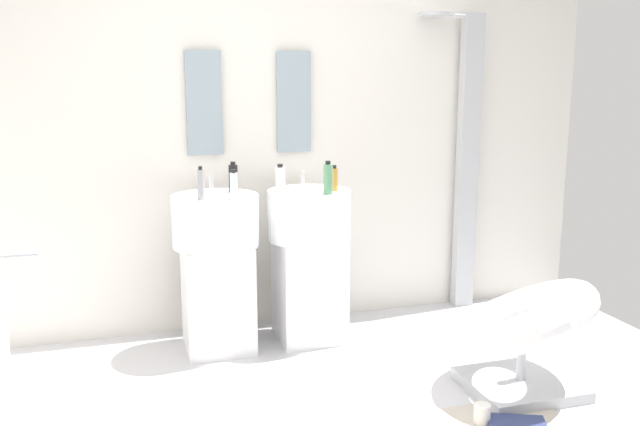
{
  "coord_description": "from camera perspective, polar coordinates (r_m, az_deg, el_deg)",
  "views": [
    {
      "loc": [
        -0.84,
        -2.71,
        1.63
      ],
      "look_at": [
        0.15,
        0.55,
        0.95
      ],
      "focal_mm": 38.23,
      "sensor_mm": 36.0,
      "label": 1
    }
  ],
  "objects": [
    {
      "name": "vanity_mirror_right",
      "position": [
        4.44,
        -2.21,
        9.27
      ],
      "size": [
        0.22,
        0.03,
        0.64
      ],
      "primitive_type": "cube",
      "color": "#8C9EA8"
    },
    {
      "name": "soap_bottle_white",
      "position": [
        4.08,
        -3.35,
        2.84
      ],
      "size": [
        0.06,
        0.06,
        0.17
      ],
      "color": "white",
      "rests_on": "pedestal_sink_right"
    },
    {
      "name": "coffee_mug",
      "position": [
        3.47,
        13.42,
        -16.0
      ],
      "size": [
        0.08,
        0.08,
        0.09
      ],
      "primitive_type": "cylinder",
      "color": "white",
      "rests_on": "area_rug"
    },
    {
      "name": "soap_bottle_amber",
      "position": [
        4.13,
        1.22,
        2.86
      ],
      "size": [
        0.04,
        0.04,
        0.16
      ],
      "color": "#C68C38",
      "rests_on": "pedestal_sink_right"
    },
    {
      "name": "soap_bottle_black",
      "position": [
        4.12,
        -7.28,
        2.93
      ],
      "size": [
        0.05,
        0.05,
        0.18
      ],
      "color": "black",
      "rests_on": "pedestal_sink_left"
    },
    {
      "name": "soap_bottle_green",
      "position": [
        4.0,
        0.67,
        2.89
      ],
      "size": [
        0.05,
        0.05,
        0.2
      ],
      "color": "#59996B",
      "rests_on": "pedestal_sink_right"
    },
    {
      "name": "shower_column",
      "position": [
        4.88,
        12.1,
        4.58
      ],
      "size": [
        0.49,
        0.24,
        2.05
      ],
      "color": "#B7BABF",
      "rests_on": "ground_plane"
    },
    {
      "name": "soap_bottle_clear",
      "position": [
        3.88,
        -7.23,
        2.31
      ],
      "size": [
        0.04,
        0.04,
        0.17
      ],
      "color": "silver",
      "rests_on": "pedestal_sink_left"
    },
    {
      "name": "pedestal_sink_right",
      "position": [
        4.24,
        -0.91,
        -3.7
      ],
      "size": [
        0.51,
        0.51,
        1.05
      ],
      "color": "white",
      "rests_on": "ground_plane"
    },
    {
      "name": "lounge_chair",
      "position": [
        3.75,
        16.66,
        -9.16
      ],
      "size": [
        1.1,
        1.1,
        0.65
      ],
      "color": "#B7BABF",
      "rests_on": "ground_plane"
    },
    {
      "name": "rear_partition",
      "position": [
        4.45,
        -6.03,
        6.99
      ],
      "size": [
        4.8,
        0.1,
        2.6
      ],
      "primitive_type": "cube",
      "color": "silver",
      "rests_on": "ground_plane"
    },
    {
      "name": "vanity_mirror_left",
      "position": [
        4.32,
        -9.69,
        9.06
      ],
      "size": [
        0.22,
        0.03,
        0.64
      ],
      "primitive_type": "cube",
      "color": "#8C9EA8"
    },
    {
      "name": "pedestal_sink_left",
      "position": [
        4.13,
        -8.63,
        -4.26
      ],
      "size": [
        0.51,
        0.51,
        1.05
      ],
      "color": "white",
      "rests_on": "ground_plane"
    },
    {
      "name": "magazine_navy",
      "position": [
        3.48,
        16.19,
        -16.71
      ],
      "size": [
        0.32,
        0.28,
        0.02
      ],
      "primitive_type": "cube",
      "rotation": [
        0.0,
        0.0,
        -0.41
      ],
      "color": "navy",
      "rests_on": "area_rug"
    },
    {
      "name": "soap_bottle_grey",
      "position": [
        3.87,
        -9.95,
        2.37
      ],
      "size": [
        0.04,
        0.04,
        0.19
      ],
      "color": "#99999E",
      "rests_on": "pedestal_sink_left"
    }
  ]
}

